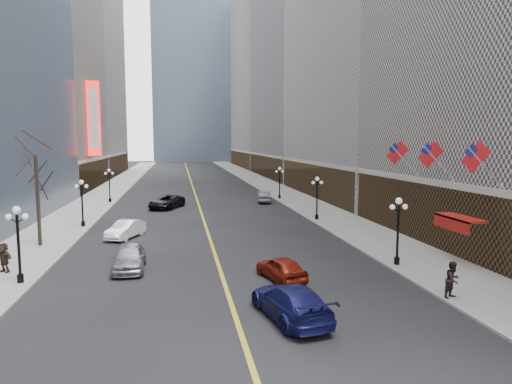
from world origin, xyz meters
name	(u,v)px	position (x,y,z in m)	size (l,w,h in m)	color
sidewalk_east	(288,195)	(14.00, 70.00, 0.07)	(6.00, 230.00, 0.15)	gray
sidewalk_west	(98,199)	(-14.00, 70.00, 0.07)	(6.00, 230.00, 0.15)	gray
lane_line	(194,190)	(0.00, 80.00, 0.01)	(0.25, 200.00, 0.02)	gold
bldg_east_c	(319,72)	(29.88, 106.00, 24.18)	(26.60, 40.60, 48.80)	gray
bldg_east_d	(279,70)	(29.90, 149.00, 31.17)	(26.60, 46.60, 62.80)	#AFA191
bldg_west_c	(11,41)	(-29.88, 87.00, 25.19)	(26.60, 30.60, 50.80)	#AFA191
bldg_west_d	(59,24)	(-29.92, 121.00, 36.17)	(26.60, 38.60, 72.80)	beige
streetlamp_east_1	(398,224)	(11.80, 30.00, 2.90)	(1.26, 0.44, 4.52)	black
streetlamp_east_2	(317,193)	(11.80, 48.00, 2.90)	(1.26, 0.44, 4.52)	black
streetlamp_east_3	(280,179)	(11.80, 66.00, 2.90)	(1.26, 0.44, 4.52)	black
streetlamp_west_1	(18,236)	(-11.80, 30.00, 2.90)	(1.26, 0.44, 4.52)	black
streetlamp_west_2	(82,198)	(-11.80, 48.00, 2.90)	(1.26, 0.44, 4.52)	black
streetlamp_west_3	(109,182)	(-11.80, 66.00, 2.90)	(1.26, 0.44, 4.52)	black
flag_3	(478,159)	(15.31, 27.00, 7.29)	(2.87, 0.12, 2.87)	#B2B2B7
flag_4	(433,157)	(15.31, 32.00, 7.29)	(2.87, 0.12, 2.87)	#B2B2B7
flag_5	(399,155)	(15.31, 37.00, 7.29)	(2.87, 0.12, 2.87)	#B2B2B7
awning_c	(457,219)	(16.11, 30.00, 3.08)	(1.40, 4.00, 0.93)	maroon
theatre_marquee	(94,119)	(-15.88, 80.00, 12.00)	(2.00, 0.55, 12.00)	red
tree_west_far	(36,169)	(-13.50, 40.00, 6.24)	(3.60, 3.60, 7.92)	#2D231C
car_nb_near	(129,257)	(-5.82, 32.16, 0.84)	(1.98, 4.91, 1.67)	#9FA1A6
car_nb_mid	(126,229)	(-7.18, 42.38, 0.76)	(1.62, 4.64, 1.53)	white
car_nb_far	(167,202)	(-4.07, 59.63, 0.85)	(2.81, 6.09, 1.69)	black
car_sb_near	(291,302)	(2.55, 22.40, 0.83)	(2.32, 5.71, 1.66)	#161853
car_sb_mid	(281,268)	(3.47, 28.44, 0.73)	(1.72, 4.27, 1.45)	maroon
car_sb_far	(264,197)	(9.00, 63.07, 0.78)	(1.65, 4.73, 1.56)	#484C50
ped_east_walk	(453,280)	(11.60, 23.38, 1.12)	(0.94, 0.52, 1.94)	black
ped_west_far	(4,258)	(-13.51, 32.44, 1.10)	(1.76, 0.51, 1.89)	#2E2319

